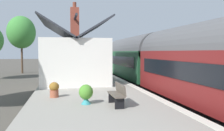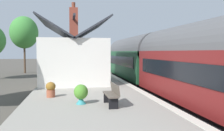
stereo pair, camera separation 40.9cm
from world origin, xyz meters
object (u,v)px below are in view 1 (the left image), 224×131
Objects in this scene: bench_platform_end at (80,66)px; bench_near_building at (118,94)px; planter_under_sign at (88,67)px; tree_mid_background at (21,32)px; planter_bench_right at (54,89)px; train at (158,62)px; bench_by_lamp at (85,68)px; planter_by_door at (80,70)px; planter_bench_left at (86,94)px; station_building at (74,59)px; planter_edge_near at (67,68)px.

bench_platform_end is 1.00× the size of bench_near_building.
tree_mid_background is (6.23, 8.39, 4.39)m from planter_under_sign.
planter_bench_right is 1.02× the size of planter_under_sign.
train reaches higher than planter_bench_right.
train is at bearing -163.95° from planter_under_sign.
bench_platform_end is at bearing 5.29° from bench_by_lamp.
bench_platform_end is 1.98× the size of planter_by_door.
planter_bench_left is (-5.44, 5.43, -0.99)m from train.
bench_by_lamp is 3.92m from planter_under_sign.
station_building is 8.66× the size of planter_bench_left.
bench_near_building is at bearing -177.72° from planter_by_door.
planter_by_door is (5.36, -0.81, -1.24)m from station_building.
planter_by_door is at bearing 2.28° from bench_near_building.
train is 7.37m from bench_near_building.
bench_platform_end is at bearing -2.95° from planter_bench_left.
bench_near_building is 1.83× the size of planter_edge_near.
planter_by_door is at bearing 177.27° from bench_platform_end.
bench_platform_end is 3.14m from bench_by_lamp.
planter_by_door is 11.27m from planter_bench_right.
train reaches higher than bench_by_lamp.
station_building reaches higher than train.
station_building is 7.52m from planter_bench_left.
train is 12.41m from bench_platform_end.
tree_mid_background is (22.21, 5.15, 4.39)m from planter_bench_right.
planter_bench_right is at bearing 169.75° from planter_by_door.
bench_by_lamp is at bearing -142.84° from tree_mid_background.
station_building is 5.98m from planter_bench_right.
bench_near_building reaches higher than planter_edge_near.
bench_by_lamp is (-3.13, -0.29, 0.00)m from bench_platform_end.
bench_near_building is (-7.95, -1.33, -1.13)m from station_building.
train reaches higher than planter_under_sign.
station_building reaches higher than planter_by_door.
planter_edge_near is at bearing -139.45° from tree_mid_background.
bench_platform_end reaches higher than planter_edge_near.
planter_under_sign reaches higher than planter_edge_near.
tree_mid_background is (10.08, 7.64, 4.29)m from bench_by_lamp.
planter_by_door is (7.34, 4.76, -1.05)m from train.
train is 28.91× the size of planter_edge_near.
bench_near_building is at bearing -113.43° from planter_bench_left.
train reaches higher than bench_near_building.
planter_bench_right is 23.22m from tree_mid_background.
planter_bench_right is at bearing 177.11° from planter_edge_near.
planter_by_door is at bearing -8.56° from station_building.
bench_near_building is 25.96m from tree_mid_background.
planter_bench_left is at bearing 175.20° from bench_by_lamp.
tree_mid_background is (24.43, 7.68, 4.29)m from bench_near_building.
bench_near_building is 3.37m from planter_bench_right.
tree_mid_background is (6.92, 5.92, 4.50)m from planter_edge_near.
bench_by_lamp is 1.97× the size of planter_by_door.
bench_platform_end reaches higher than planter_under_sign.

